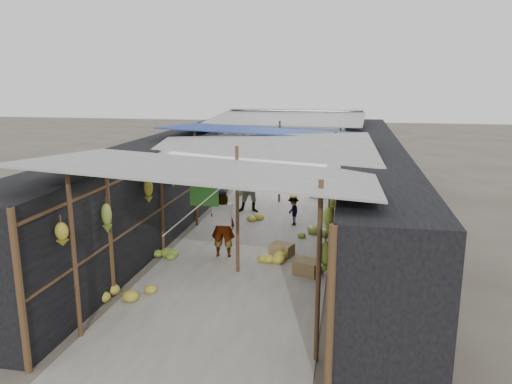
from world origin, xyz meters
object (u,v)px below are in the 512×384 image
Objects in this scene: black_basin at (323,188)px; vendor_seated at (293,211)px; crate_near at (282,250)px; vendor_elderly at (223,225)px; shopper_blue at (251,185)px.

black_basin is 4.53m from vendor_seated.
crate_near is 0.33× the size of vendor_elderly.
vendor_seated reaches higher than black_basin.
vendor_elderly is 1.80× the size of vendor_seated.
crate_near is 1.43m from vendor_elderly.
black_basin is at bearing 148.91° from vendor_seated.
shopper_blue is (-1.92, -3.36, 0.72)m from black_basin.
vendor_elderly is 0.89× the size of shopper_blue.
vendor_seated is (1.25, 2.69, -0.32)m from vendor_elderly.
shopper_blue is at bearing -153.54° from vendor_seated.
crate_near is 0.59× the size of vendor_seated.
black_basin is at bearing 54.08° from shopper_blue.
crate_near is at bearing -169.98° from vendor_elderly.
black_basin is 0.41× the size of shopper_blue.
shopper_blue reaches higher than crate_near.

